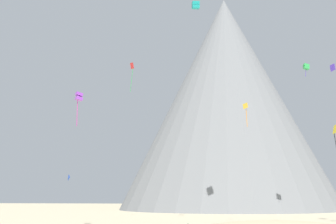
% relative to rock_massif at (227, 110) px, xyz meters
% --- Properties ---
extents(rock_massif, '(94.52, 94.52, 68.57)m').
position_rel_rock_massif_xyz_m(rock_massif, '(0.00, 0.00, 0.00)').
color(rock_massif, slate).
rests_on(rock_massif, ground_plane).
extents(kite_violet_mid, '(1.24, 1.23, 4.45)m').
position_rel_rock_massif_xyz_m(kite_violet_mid, '(-17.49, -85.00, -14.21)').
color(kite_violet_mid, purple).
extents(kite_blue_low, '(0.73, 1.34, 1.29)m').
position_rel_rock_massif_xyz_m(kite_blue_low, '(-29.53, -56.66, -23.33)').
color(kite_blue_low, blue).
extents(kite_gold_mid, '(0.79, 0.66, 3.81)m').
position_rel_rock_massif_xyz_m(kite_gold_mid, '(4.14, -70.15, -13.60)').
color(kite_gold_mid, gold).
extents(kite_teal_high, '(1.46, 1.51, 1.34)m').
position_rel_rock_massif_xyz_m(kite_teal_high, '(-3.54, -69.16, 4.74)').
color(kite_teal_high, teal).
extents(kite_yellow_low, '(0.52, 1.13, 3.67)m').
position_rel_rock_massif_xyz_m(kite_yellow_low, '(14.64, -81.88, -19.02)').
color(kite_yellow_low, yellow).
extents(kite_red_high, '(0.84, 0.88, 5.47)m').
position_rel_rock_massif_xyz_m(kite_red_high, '(-16.15, -61.97, -4.00)').
color(kite_red_high, red).
extents(kite_indigo_mid, '(0.69, 0.94, 1.29)m').
position_rel_rock_massif_xyz_m(kite_indigo_mid, '(18.66, -64.90, -5.93)').
color(kite_indigo_mid, '#5138B2').
extents(kite_green_high, '(1.28, 1.21, 2.68)m').
position_rel_rock_massif_xyz_m(kite_green_high, '(16.84, -50.50, -1.41)').
color(kite_green_high, green).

